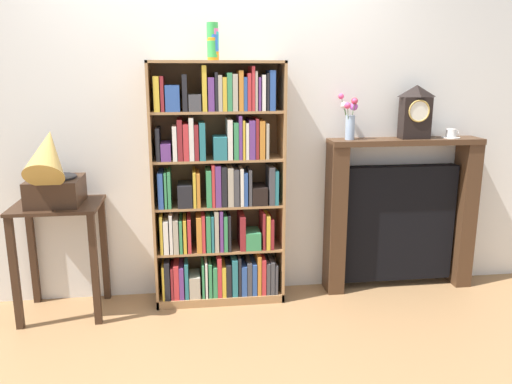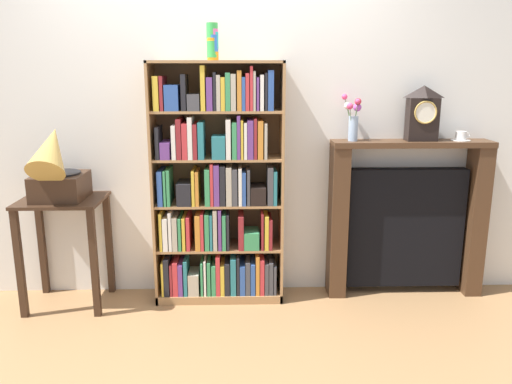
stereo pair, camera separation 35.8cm
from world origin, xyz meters
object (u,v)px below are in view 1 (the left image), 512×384
side_table_left (60,234)px  teacup_with_saucer (451,134)px  flower_vase (350,117)px  gramophone (51,172)px  mantel_clock (416,112)px  fireplace_mantel (400,216)px  cup_stack (213,42)px  bookshelf (218,194)px

side_table_left → teacup_with_saucer: size_ratio=5.79×
flower_vase → teacup_with_saucer: flower_vase is taller
gramophone → mantel_clock: size_ratio=1.48×
gramophone → fireplace_mantel: bearing=4.7°
side_table_left → teacup_with_saucer: bearing=2.4°
side_table_left → teacup_with_saucer: 2.85m
flower_vase → teacup_with_saucer: size_ratio=2.41×
fireplace_mantel → flower_vase: 0.86m
side_table_left → flower_vase: (2.01, 0.12, 0.74)m
teacup_with_saucer → flower_vase: bearing=179.7°
cup_stack → teacup_with_saucer: cup_stack is taller
cup_stack → gramophone: size_ratio=0.42×
bookshelf → mantel_clock: 1.53m
mantel_clock → fireplace_mantel: bearing=159.5°
gramophone → teacup_with_saucer: (2.78, 0.18, 0.18)m
bookshelf → teacup_with_saucer: bookshelf is taller
side_table_left → teacup_with_saucer: (2.78, 0.12, 0.61)m
mantel_clock → teacup_with_saucer: size_ratio=2.85×
side_table_left → mantel_clock: (2.49, 0.12, 0.77)m
gramophone → teacup_with_saucer: bearing=3.7°
bookshelf → gramophone: (-1.06, -0.14, 0.21)m
fireplace_mantel → cup_stack: bearing=-177.0°
bookshelf → side_table_left: bookshelf is taller
bookshelf → cup_stack: bearing=-149.2°
fireplace_mantel → mantel_clock: bearing=-20.5°
mantel_clock → cup_stack: bearing=-177.9°
bookshelf → side_table_left: bearing=-176.0°
cup_stack → bookshelf: bearing=30.8°
mantel_clock → flower_vase: (-0.48, 0.01, -0.03)m
flower_vase → teacup_with_saucer: (0.77, -0.00, -0.13)m
side_table_left → flower_vase: 2.14m
flower_vase → fireplace_mantel: bearing=2.0°
bookshelf → fireplace_mantel: bookshelf is taller
bookshelf → teacup_with_saucer: size_ratio=12.64×
side_table_left → fireplace_mantel: fireplace_mantel is taller
mantel_clock → side_table_left: bearing=-177.3°
cup_stack → flower_vase: (0.96, 0.06, -0.50)m
cup_stack → flower_vase: 1.09m
mantel_clock → flower_vase: mantel_clock is taller
side_table_left → fireplace_mantel: size_ratio=0.68×
bookshelf → side_table_left: 1.09m
fireplace_mantel → mantel_clock: mantel_clock is taller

